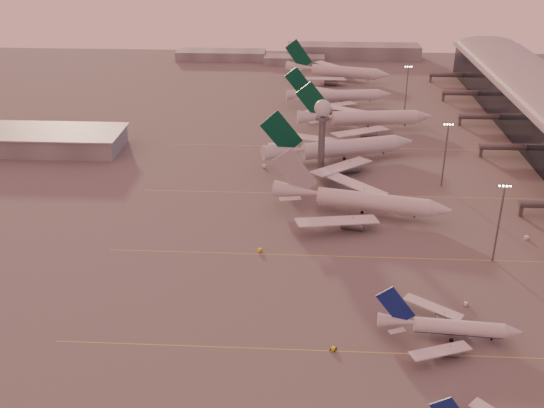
{
  "coord_description": "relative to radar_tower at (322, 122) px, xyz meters",
  "views": [
    {
      "loc": [
        -1.02,
        -111.44,
        95.3
      ],
      "look_at": [
        -11.38,
        72.06,
        8.73
      ],
      "focal_mm": 42.0,
      "sensor_mm": 36.0,
      "label": 1
    }
  ],
  "objects": [
    {
      "name": "ground",
      "position": [
        -5.0,
        -120.0,
        -20.95
      ],
      "size": [
        700.0,
        700.0,
        0.0
      ],
      "primitive_type": "plane",
      "color": "#504E4E",
      "rests_on": "ground"
    },
    {
      "name": "taxiway_markings",
      "position": [
        25.0,
        -64.0,
        -20.94
      ],
      "size": [
        180.0,
        185.25,
        0.02
      ],
      "color": "gold",
      "rests_on": "ground"
    },
    {
      "name": "hangar",
      "position": [
        -125.0,
        20.0,
        -16.63
      ],
      "size": [
        82.0,
        27.0,
        8.5
      ],
      "color": "slate",
      "rests_on": "ground"
    },
    {
      "name": "radar_tower",
      "position": [
        0.0,
        0.0,
        0.0
      ],
      "size": [
        6.4,
        6.4,
        31.1
      ],
      "color": "#57595E",
      "rests_on": "ground"
    },
    {
      "name": "mast_b",
      "position": [
        50.0,
        -65.0,
        -7.21
      ],
      "size": [
        3.6,
        0.56,
        25.0
      ],
      "color": "#57595E",
      "rests_on": "ground"
    },
    {
      "name": "mast_c",
      "position": [
        45.0,
        -10.0,
        -7.21
      ],
      "size": [
        3.6,
        0.56,
        25.0
      ],
      "color": "#57595E",
      "rests_on": "ground"
    },
    {
      "name": "mast_d",
      "position": [
        43.0,
        80.0,
        -7.21
      ],
      "size": [
        3.6,
        0.56,
        25.0
      ],
      "color": "#57595E",
      "rests_on": "ground"
    },
    {
      "name": "distant_horizon",
      "position": [
        -2.38,
        205.14,
        -17.06
      ],
      "size": [
        165.0,
        37.5,
        9.0
      ],
      "color": "slate",
      "rests_on": "ground"
    },
    {
      "name": "narrowbody_mid",
      "position": [
        29.35,
        -103.53,
        -18.19
      ],
      "size": [
        34.94,
        27.81,
        13.65
      ],
      "color": "silver",
      "rests_on": "ground"
    },
    {
      "name": "widebody_white",
      "position": [
        12.98,
        -35.88,
        -17.22
      ],
      "size": [
        60.2,
        47.72,
        21.49
      ],
      "color": "silver",
      "rests_on": "ground"
    },
    {
      "name": "greentail_a",
      "position": [
        7.97,
        13.41,
        -16.73
      ],
      "size": [
        63.45,
        50.43,
        23.87
      ],
      "color": "silver",
      "rests_on": "ground"
    },
    {
      "name": "greentail_b",
      "position": [
        21.36,
        55.22,
        -16.82
      ],
      "size": [
        64.19,
        51.57,
        23.35
      ],
      "color": "silver",
      "rests_on": "ground"
    },
    {
      "name": "greentail_c",
      "position": [
        10.83,
        95.72,
        -17.34
      ],
      "size": [
        56.18,
        45.11,
        20.46
      ],
      "color": "silver",
      "rests_on": "ground"
    },
    {
      "name": "greentail_d",
      "position": [
        11.64,
        146.56,
        -16.87
      ],
      "size": [
        62.26,
        49.65,
        23.08
      ],
      "color": "silver",
      "rests_on": "ground"
    },
    {
      "name": "gsv_tug_mid",
      "position": [
        1.59,
        -109.75,
        -20.51
      ],
      "size": [
        3.44,
        2.72,
        0.86
      ],
      "color": "yellow",
      "rests_on": "ground"
    },
    {
      "name": "gsv_truck_b",
      "position": [
        37.25,
        -89.38,
        -19.9
      ],
      "size": [
        5.39,
        3.26,
        2.05
      ],
      "color": "white",
      "rests_on": "ground"
    },
    {
      "name": "gsv_truck_c",
      "position": [
        -18.97,
        -63.27,
        -19.8
      ],
      "size": [
        5.04,
        5.62,
        2.26
      ],
      "color": "yellow",
      "rests_on": "ground"
    },
    {
      "name": "gsv_catering_b",
      "position": [
        64.16,
        -50.93,
        -18.79
      ],
      "size": [
        5.76,
        3.98,
        4.33
      ],
      "color": "white",
      "rests_on": "ground"
    },
    {
      "name": "gsv_tug_far",
      "position": [
        12.7,
        -27.93,
        -20.41
      ],
      "size": [
        2.7,
        3.92,
        1.04
      ],
      "color": "white",
      "rests_on": "ground"
    },
    {
      "name": "gsv_truck_d",
      "position": [
        -22.73,
        5.04,
        -19.68
      ],
      "size": [
        4.51,
        6.54,
        2.49
      ],
      "color": "white",
      "rests_on": "ground"
    },
    {
      "name": "gsv_tug_hangar",
      "position": [
        28.13,
        29.2,
        -20.4
      ],
      "size": [
        4.27,
        3.36,
        1.07
      ],
      "color": "yellow",
      "rests_on": "ground"
    }
  ]
}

